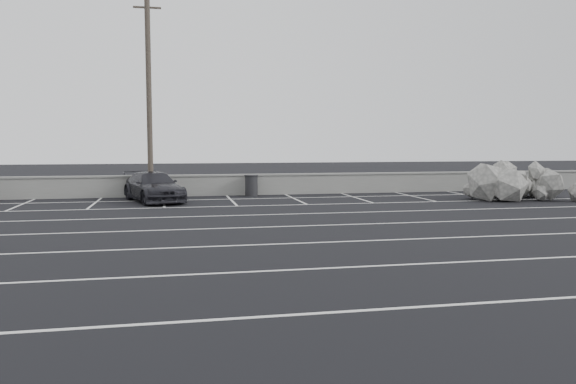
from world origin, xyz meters
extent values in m
plane|color=black|center=(0.00, 0.00, 0.00)|extent=(120.00, 120.00, 0.00)
cube|color=gray|center=(0.00, 14.00, 0.50)|extent=(50.00, 0.35, 1.00)
cube|color=gray|center=(0.00, 14.00, 1.02)|extent=(50.00, 0.45, 0.08)
cube|color=silver|center=(0.00, -6.00, 0.00)|extent=(36.00, 0.10, 0.01)
cube|color=silver|center=(0.00, -3.00, 0.00)|extent=(36.00, 0.10, 0.01)
cube|color=silver|center=(0.00, 0.00, 0.00)|extent=(36.00, 0.10, 0.01)
cube|color=silver|center=(0.00, 3.00, 0.00)|extent=(36.00, 0.10, 0.01)
cube|color=silver|center=(0.00, 6.00, 0.00)|extent=(36.00, 0.10, 0.01)
cube|color=silver|center=(0.00, 9.00, 0.00)|extent=(36.00, 0.10, 0.01)
cube|color=silver|center=(0.00, 12.00, 0.00)|extent=(36.00, 0.10, 0.01)
cube|color=silver|center=(-8.00, 11.50, 0.00)|extent=(0.10, 5.00, 0.01)
cube|color=silver|center=(-5.00, 11.50, 0.00)|extent=(0.10, 5.00, 0.01)
cube|color=silver|center=(-2.00, 11.50, 0.00)|extent=(0.10, 5.00, 0.01)
cube|color=silver|center=(1.00, 11.50, 0.00)|extent=(0.10, 5.00, 0.01)
cube|color=silver|center=(4.00, 11.50, 0.00)|extent=(0.10, 5.00, 0.01)
cube|color=silver|center=(7.00, 11.50, 0.00)|extent=(0.10, 5.00, 0.01)
cube|color=silver|center=(10.00, 11.50, 0.00)|extent=(0.10, 5.00, 0.01)
cube|color=silver|center=(13.00, 11.50, 0.00)|extent=(0.10, 5.00, 0.01)
imported|color=black|center=(-2.48, 11.66, 0.67)|extent=(3.23, 4.94, 1.33)
cylinder|color=#4C4238|center=(-2.66, 13.20, 4.76)|extent=(0.25, 0.25, 9.53)
cube|color=#4C4238|center=(-2.66, 13.20, 8.89)|extent=(1.27, 0.08, 0.08)
cylinder|color=black|center=(2.19, 13.33, 0.50)|extent=(0.81, 0.81, 1.00)
cylinder|color=black|center=(2.19, 13.33, 1.03)|extent=(0.90, 0.90, 0.06)
camera|label=1|loc=(-1.62, -14.20, 2.63)|focal=35.00mm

